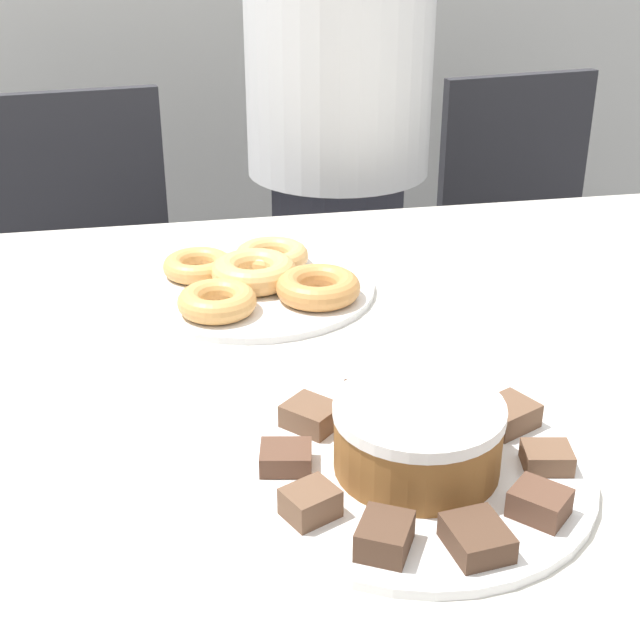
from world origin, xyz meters
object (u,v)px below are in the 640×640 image
at_px(office_chair_left, 94,314).
at_px(office_chair_right, 535,279).
at_px(person_standing, 338,143).
at_px(plate_cake, 416,471).
at_px(frosted_cake, 418,436).
at_px(plate_donuts, 255,288).

bearing_deg(office_chair_left, office_chair_right, -6.60).
xyz_separation_m(person_standing, plate_cake, (-0.15, -1.08, -0.04)).
height_order(office_chair_right, plate_cake, office_chair_right).
relative_size(person_standing, plate_cake, 4.54).
bearing_deg(person_standing, frosted_cake, -98.00).
relative_size(office_chair_left, plate_cake, 2.59).
relative_size(office_chair_right, plate_donuts, 2.61).
relative_size(plate_cake, plate_donuts, 1.01).
distance_m(office_chair_right, plate_cake, 1.40).
xyz_separation_m(person_standing, frosted_cake, (-0.15, -1.08, 0.00)).
distance_m(office_chair_left, frosted_cake, 1.30).
distance_m(office_chair_right, frosted_cake, 1.42).
relative_size(office_chair_left, frosted_cake, 5.47).
bearing_deg(frosted_cake, plate_donuts, 101.78).
distance_m(office_chair_left, plate_cake, 1.29).
bearing_deg(office_chair_right, frosted_cake, -127.66).
bearing_deg(plate_cake, frosted_cake, -82.87).
xyz_separation_m(plate_donuts, frosted_cake, (0.10, -0.47, 0.04)).
xyz_separation_m(office_chair_left, plate_donuts, (0.28, -0.72, 0.35)).
distance_m(person_standing, office_chair_left, 0.67).
xyz_separation_m(office_chair_right, plate_cake, (-0.67, -1.18, 0.35)).
xyz_separation_m(plate_cake, plate_donuts, (-0.10, 0.47, 0.00)).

